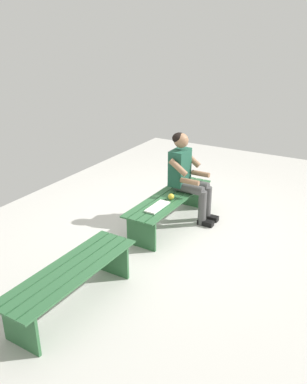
% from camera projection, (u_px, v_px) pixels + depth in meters
% --- Properties ---
extents(ground_plane, '(10.00, 7.00, 0.04)m').
position_uv_depth(ground_plane, '(208.00, 284.00, 4.28)').
color(ground_plane, beige).
extents(bench_near, '(1.69, 0.49, 0.42)m').
position_uv_depth(bench_near, '(170.00, 203.00, 5.42)').
color(bench_near, '#2D6038').
rests_on(bench_near, ground).
extents(bench_far, '(1.54, 0.49, 0.42)m').
position_uv_depth(bench_far, '(72.00, 278.00, 3.81)').
color(bench_far, '#2D6038').
rests_on(bench_far, ground).
extents(person_seated, '(0.50, 0.69, 1.23)m').
position_uv_depth(person_seated, '(187.00, 174.00, 5.50)').
color(person_seated, '#1E513D').
rests_on(person_seated, ground).
extents(apple, '(0.08, 0.08, 0.08)m').
position_uv_depth(apple, '(171.00, 197.00, 5.27)').
color(apple, gold).
rests_on(apple, bench_near).
extents(book_open, '(0.42, 0.17, 0.02)m').
position_uv_depth(book_open, '(157.00, 207.00, 5.04)').
color(book_open, white).
rests_on(book_open, bench_near).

